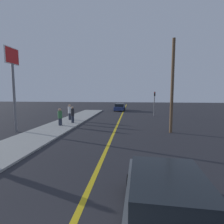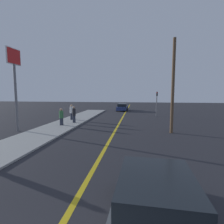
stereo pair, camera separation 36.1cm
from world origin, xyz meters
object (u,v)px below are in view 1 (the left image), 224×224
pedestrian_by_sign (70,112)px  utility_pole (172,87)px  pedestrian_mid_group (60,117)px  car_near_right_lane (166,201)px  pedestrian_far_standing (73,115)px  traffic_light (154,101)px  car_ahead_center (120,107)px  roadside_sign (13,72)px

pedestrian_by_sign → utility_pole: size_ratio=0.24×
pedestrian_mid_group → utility_pole: 10.50m
car_near_right_lane → pedestrian_mid_group: size_ratio=2.46×
car_near_right_lane → pedestrian_far_standing: 15.21m
traffic_light → pedestrian_by_sign: bearing=-153.5°
car_ahead_center → utility_pole: (5.33, -17.33, 3.08)m
car_ahead_center → traffic_light: 9.03m
traffic_light → utility_pole: size_ratio=0.45×
pedestrian_by_sign → car_ahead_center: bearing=68.0°
pedestrian_far_standing → pedestrian_by_sign: size_ratio=0.96×
utility_pole → car_near_right_lane: bearing=-102.8°
pedestrian_by_sign → utility_pole: 11.79m
pedestrian_far_standing → roadside_sign: (-3.35, -4.29, 3.94)m
car_near_right_lane → car_ahead_center: bearing=98.4°
pedestrian_mid_group → roadside_sign: 5.51m
traffic_light → utility_pole: bearing=-89.7°
pedestrian_mid_group → pedestrian_by_sign: 3.53m
car_near_right_lane → utility_pole: utility_pole is taller
pedestrian_far_standing → utility_pole: size_ratio=0.23×
pedestrian_mid_group → traffic_light: (9.94, 8.61, 1.19)m
car_near_right_lane → pedestrian_far_standing: bearing=119.4°
car_ahead_center → pedestrian_by_sign: (-4.97, -12.27, 0.37)m
car_near_right_lane → car_ahead_center: size_ratio=0.93×
car_ahead_center → pedestrian_by_sign: size_ratio=2.45×
car_near_right_lane → traffic_light: 20.75m
traffic_light → roadside_sign: bearing=-138.0°
utility_pole → roadside_sign: bearing=-174.7°
roadside_sign → traffic_light: bearing=42.0°
pedestrian_far_standing → traffic_light: bearing=37.3°
pedestrian_by_sign → roadside_sign: 7.73m
pedestrian_mid_group → pedestrian_far_standing: pedestrian_far_standing is taller
car_ahead_center → pedestrian_far_standing: 14.76m
car_ahead_center → pedestrian_far_standing: size_ratio=2.56×
pedestrian_mid_group → pedestrian_far_standing: (0.70, 1.57, 0.04)m
car_ahead_center → car_near_right_lane: bearing=-83.2°
car_ahead_center → utility_pole: 18.39m
car_ahead_center → roadside_sign: bearing=-110.9°
car_near_right_lane → pedestrian_by_sign: pedestrian_by_sign is taller
car_near_right_lane → utility_pole: size_ratio=0.55×
utility_pole → traffic_light: bearing=90.3°
pedestrian_far_standing → traffic_light: 11.67m
pedestrian_far_standing → roadside_sign: 6.72m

